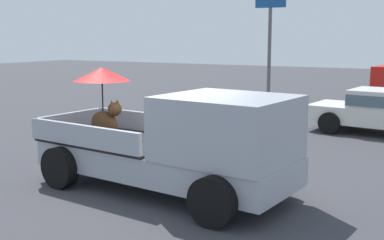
{
  "coord_description": "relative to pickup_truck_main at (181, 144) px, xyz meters",
  "views": [
    {
      "loc": [
        4.88,
        -7.7,
        2.88
      ],
      "look_at": [
        -0.27,
        1.62,
        1.1
      ],
      "focal_mm": 46.73,
      "sensor_mm": 36.0,
      "label": 1
    }
  ],
  "objects": [
    {
      "name": "ground_plane",
      "position": [
        -0.42,
        0.04,
        -0.96
      ],
      "size": [
        80.0,
        80.0,
        0.0
      ],
      "primitive_type": "plane",
      "color": "#38383D"
    },
    {
      "name": "pickup_truck_main",
      "position": [
        0.0,
        0.0,
        0.0
      ],
      "size": [
        5.22,
        2.69,
        2.27
      ],
      "rotation": [
        0.0,
        0.0,
        -0.11
      ],
      "color": "black",
      "rests_on": "ground"
    },
    {
      "name": "motel_sign",
      "position": [
        -3.46,
        13.89,
        2.6
      ],
      "size": [
        1.4,
        0.16,
        5.06
      ],
      "color": "#59595B",
      "rests_on": "ground"
    }
  ]
}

